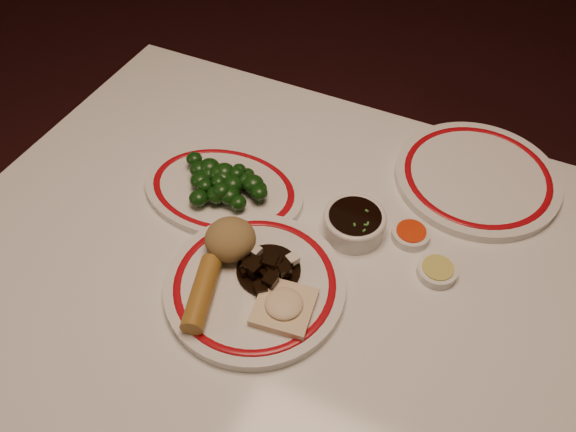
% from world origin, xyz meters
% --- Properties ---
extents(dining_table, '(1.20, 0.90, 0.75)m').
position_xyz_m(dining_table, '(0.00, 0.00, 0.66)').
color(dining_table, white).
rests_on(dining_table, ground).
extents(main_plate, '(0.33, 0.33, 0.02)m').
position_xyz_m(main_plate, '(-0.05, -0.06, 0.76)').
color(main_plate, white).
rests_on(main_plate, dining_table).
extents(rice_mound, '(0.08, 0.08, 0.06)m').
position_xyz_m(rice_mound, '(-0.11, -0.02, 0.80)').
color(rice_mound, '#997B48').
rests_on(rice_mound, main_plate).
extents(spring_roll, '(0.07, 0.13, 0.03)m').
position_xyz_m(spring_roll, '(-0.10, -0.12, 0.78)').
color(spring_roll, '#A57428').
rests_on(spring_roll, main_plate).
extents(fried_wonton, '(0.10, 0.10, 0.02)m').
position_xyz_m(fried_wonton, '(0.01, -0.08, 0.78)').
color(fried_wonton, beige).
rests_on(fried_wonton, main_plate).
extents(stirfry_heap, '(0.10, 0.11, 0.03)m').
position_xyz_m(stirfry_heap, '(-0.04, -0.03, 0.78)').
color(stirfry_heap, black).
rests_on(stirfry_heap, main_plate).
extents(broccoli_plate, '(0.31, 0.28, 0.02)m').
position_xyz_m(broccoli_plate, '(-0.20, 0.10, 0.76)').
color(broccoli_plate, white).
rests_on(broccoli_plate, dining_table).
extents(broccoli_pile, '(0.18, 0.12, 0.04)m').
position_xyz_m(broccoli_pile, '(-0.19, 0.10, 0.79)').
color(broccoli_pile, '#23471C').
rests_on(broccoli_pile, broccoli_plate).
extents(soy_bowl, '(0.10, 0.10, 0.04)m').
position_xyz_m(soy_bowl, '(0.05, 0.12, 0.77)').
color(soy_bowl, white).
rests_on(soy_bowl, dining_table).
extents(sweet_sour_dish, '(0.06, 0.06, 0.02)m').
position_xyz_m(sweet_sour_dish, '(0.14, 0.15, 0.76)').
color(sweet_sour_dish, white).
rests_on(sweet_sour_dish, dining_table).
extents(mustard_dish, '(0.06, 0.06, 0.02)m').
position_xyz_m(mustard_dish, '(0.20, 0.09, 0.76)').
color(mustard_dish, white).
rests_on(mustard_dish, dining_table).
extents(far_plate, '(0.36, 0.36, 0.02)m').
position_xyz_m(far_plate, '(0.21, 0.33, 0.76)').
color(far_plate, white).
rests_on(far_plate, dining_table).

